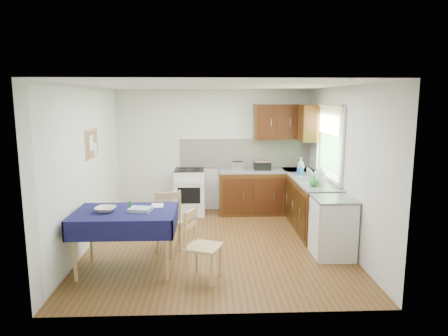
{
  "coord_description": "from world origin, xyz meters",
  "views": [
    {
      "loc": [
        -0.12,
        -6.09,
        2.28
      ],
      "look_at": [
        0.13,
        0.07,
        1.23
      ],
      "focal_mm": 32.0,
      "sensor_mm": 36.0,
      "label": 1
    }
  ],
  "objects_px": {
    "toaster": "(237,166)",
    "kettle": "(320,177)",
    "chair_far": "(168,218)",
    "dining_table": "(125,219)",
    "chair_near": "(200,243)",
    "dish_rack": "(310,178)",
    "sandwich_press": "(262,165)"
  },
  "relations": [
    {
      "from": "chair_far",
      "to": "dish_rack",
      "type": "relative_size",
      "value": 2.43
    },
    {
      "from": "kettle",
      "to": "toaster",
      "type": "bearing_deg",
      "value": 130.76
    },
    {
      "from": "dining_table",
      "to": "chair_near",
      "type": "distance_m",
      "value": 1.09
    },
    {
      "from": "chair_far",
      "to": "toaster",
      "type": "distance_m",
      "value": 2.34
    },
    {
      "from": "chair_far",
      "to": "sandwich_press",
      "type": "distance_m",
      "value": 2.67
    },
    {
      "from": "chair_far",
      "to": "sandwich_press",
      "type": "height_order",
      "value": "sandwich_press"
    },
    {
      "from": "dining_table",
      "to": "toaster",
      "type": "xyz_separation_m",
      "value": [
        1.7,
        2.65,
        0.27
      ]
    },
    {
      "from": "toaster",
      "to": "sandwich_press",
      "type": "relative_size",
      "value": 0.74
    },
    {
      "from": "sandwich_press",
      "to": "dish_rack",
      "type": "relative_size",
      "value": 0.82
    },
    {
      "from": "dish_rack",
      "to": "kettle",
      "type": "distance_m",
      "value": 0.52
    },
    {
      "from": "chair_far",
      "to": "toaster",
      "type": "height_order",
      "value": "toaster"
    },
    {
      "from": "chair_near",
      "to": "dish_rack",
      "type": "xyz_separation_m",
      "value": [
        1.91,
        2.05,
        0.44
      ]
    },
    {
      "from": "chair_far",
      "to": "dish_rack",
      "type": "xyz_separation_m",
      "value": [
        2.42,
        1.0,
        0.41
      ]
    },
    {
      "from": "dining_table",
      "to": "dish_rack",
      "type": "distance_m",
      "value": 3.39
    },
    {
      "from": "sandwich_press",
      "to": "dish_rack",
      "type": "xyz_separation_m",
      "value": [
        0.72,
        -1.0,
        -0.07
      ]
    },
    {
      "from": "toaster",
      "to": "dining_table",
      "type": "bearing_deg",
      "value": -122.35
    },
    {
      "from": "dining_table",
      "to": "toaster",
      "type": "distance_m",
      "value": 3.16
    },
    {
      "from": "chair_far",
      "to": "toaster",
      "type": "bearing_deg",
      "value": -129.75
    },
    {
      "from": "kettle",
      "to": "chair_far",
      "type": "bearing_deg",
      "value": -168.61
    },
    {
      "from": "chair_far",
      "to": "kettle",
      "type": "bearing_deg",
      "value": -176.68
    },
    {
      "from": "chair_near",
      "to": "sandwich_press",
      "type": "relative_size",
      "value": 2.82
    },
    {
      "from": "chair_near",
      "to": "toaster",
      "type": "distance_m",
      "value": 3.11
    },
    {
      "from": "dining_table",
      "to": "dish_rack",
      "type": "bearing_deg",
      "value": 35.26
    },
    {
      "from": "toaster",
      "to": "kettle",
      "type": "height_order",
      "value": "kettle"
    },
    {
      "from": "chair_far",
      "to": "kettle",
      "type": "xyz_separation_m",
      "value": [
        2.46,
        0.49,
        0.52
      ]
    },
    {
      "from": "chair_far",
      "to": "chair_near",
      "type": "relative_size",
      "value": 1.04
    },
    {
      "from": "sandwich_press",
      "to": "kettle",
      "type": "height_order",
      "value": "kettle"
    },
    {
      "from": "dining_table",
      "to": "kettle",
      "type": "relative_size",
      "value": 4.57
    },
    {
      "from": "dining_table",
      "to": "sandwich_press",
      "type": "distance_m",
      "value": 3.5
    },
    {
      "from": "dish_rack",
      "to": "dining_table",
      "type": "bearing_deg",
      "value": -129.0
    },
    {
      "from": "dining_table",
      "to": "kettle",
      "type": "bearing_deg",
      "value": 27.05
    },
    {
      "from": "dining_table",
      "to": "sandwich_press",
      "type": "height_order",
      "value": "sandwich_press"
    }
  ]
}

